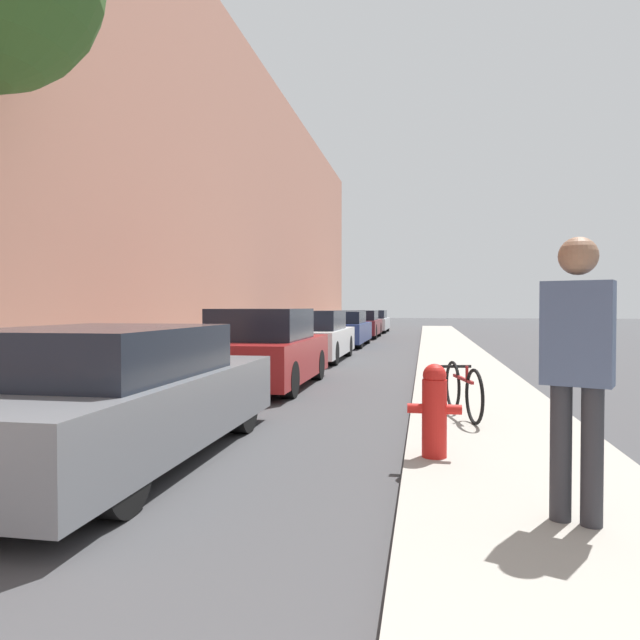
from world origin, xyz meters
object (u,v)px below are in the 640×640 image
object	(u,v)px
bicycle	(463,390)
parked_car_white	(313,337)
fire_hydrant	(434,409)
parked_car_maroon	(360,324)
pedestrian	(577,359)
parked_car_red	(264,350)
parked_car_navy	(342,329)
parked_car_silver	(371,322)
parked_car_grey	(111,396)

from	to	relation	value
bicycle	parked_car_white	bearing A→B (deg)	100.20
fire_hydrant	bicycle	world-z (taller)	fire_hydrant
parked_car_maroon	pedestrian	size ratio (longest dim) A/B	2.42
parked_car_red	parked_car_maroon	world-z (taller)	parked_car_red
parked_car_navy	pedestrian	distance (m)	18.28
parked_car_silver	fire_hydrant	distance (m)	28.17
parked_car_red	parked_car_white	world-z (taller)	parked_car_red
pedestrian	parked_car_grey	bearing A→B (deg)	4.79
parked_car_silver	pedestrian	bearing A→B (deg)	-82.27
parked_car_grey	fire_hydrant	xyz separation A→B (m)	(3.05, 0.24, -0.07)
pedestrian	bicycle	distance (m)	3.59
parked_car_grey	parked_car_red	world-z (taller)	parked_car_red
parked_car_white	bicycle	xyz separation A→B (m)	(3.52, -8.42, -0.20)
parked_car_grey	pedestrian	xyz separation A→B (m)	(3.90, -1.23, 0.53)
parked_car_grey	parked_car_red	distance (m)	5.22
parked_car_maroon	bicycle	xyz separation A→B (m)	(3.51, -20.14, -0.18)
parked_car_silver	bicycle	size ratio (longest dim) A/B	2.90
pedestrian	parked_car_maroon	bearing A→B (deg)	-58.08
parked_car_white	pedestrian	world-z (taller)	pedestrian
pedestrian	parked_car_red	bearing A→B (deg)	-36.81
parked_car_silver	pedestrian	size ratio (longest dim) A/B	2.51
bicycle	pedestrian	bearing A→B (deg)	-94.65
parked_car_navy	pedestrian	bearing A→B (deg)	-77.24
parked_car_maroon	bicycle	size ratio (longest dim) A/B	2.79
parked_car_grey	parked_car_white	size ratio (longest dim) A/B	1.02
parked_car_red	parked_car_navy	size ratio (longest dim) A/B	0.86
fire_hydrant	parked_car_navy	bearing A→B (deg)	101.02
parked_car_white	fire_hydrant	world-z (taller)	parked_car_white
parked_car_red	parked_car_white	bearing A→B (deg)	91.51
parked_car_red	parked_car_maroon	size ratio (longest dim) A/B	0.90
parked_car_grey	parked_car_red	xyz separation A→B (m)	(0.05, 5.22, 0.05)
parked_car_navy	fire_hydrant	xyz separation A→B (m)	(3.18, -16.34, -0.08)
parked_car_grey	parked_car_white	bearing A→B (deg)	90.51
pedestrian	bicycle	size ratio (longest dim) A/B	1.15
parked_car_white	bicycle	bearing A→B (deg)	-67.33
parked_car_maroon	pedestrian	xyz separation A→B (m)	(3.99, -23.63, 0.52)
parked_car_white	pedestrian	distance (m)	12.58
parked_car_white	parked_car_maroon	bearing A→B (deg)	89.95
parked_car_silver	pedestrian	distance (m)	29.75
parked_car_grey	parked_car_white	distance (m)	10.68
fire_hydrant	pedestrian	world-z (taller)	pedestrian
parked_car_red	fire_hydrant	size ratio (longest dim) A/B	4.64
parked_car_navy	bicycle	size ratio (longest dim) A/B	2.93
parked_car_maroon	pedestrian	bearing A→B (deg)	-80.42
parked_car_navy	bicycle	xyz separation A→B (m)	(3.56, -14.33, -0.18)
parked_car_white	parked_car_maroon	world-z (taller)	parked_car_white
pedestrian	parked_car_silver	bearing A→B (deg)	-59.93
parked_car_maroon	parked_car_silver	size ratio (longest dim) A/B	0.96
parked_car_red	fire_hydrant	world-z (taller)	parked_car_red
parked_car_red	bicycle	bearing A→B (deg)	-41.26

